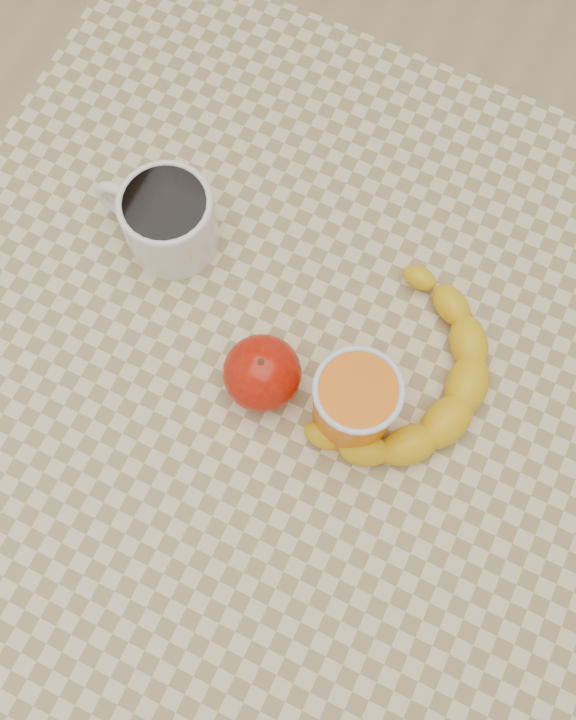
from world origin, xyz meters
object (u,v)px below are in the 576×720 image
at_px(table, 288,390).
at_px(coffee_mug, 167,219).
at_px(banana, 405,378).
at_px(orange_juice_glass, 355,403).
at_px(apple, 262,373).

bearing_deg(table, coffee_mug, 156.34).
bearing_deg(banana, coffee_mug, -172.50).
bearing_deg(banana, orange_juice_glass, -106.08).
bearing_deg(coffee_mug, banana, -8.72).
bearing_deg(orange_juice_glass, table, 166.08).
relative_size(table, orange_juice_glass, 8.47).
relative_size(table, banana, 2.72).
relative_size(table, apple, 8.48).
height_order(coffee_mug, orange_juice_glass, orange_juice_glass).
xyz_separation_m(apple, banana, (0.12, 0.06, -0.01)).
height_order(orange_juice_glass, apple, orange_juice_glass).
xyz_separation_m(coffee_mug, banana, (0.28, -0.04, -0.02)).
height_order(orange_juice_glass, banana, orange_juice_glass).
bearing_deg(orange_juice_glass, banana, 57.71).
distance_m(orange_juice_glass, banana, 0.07).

